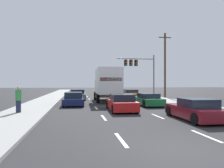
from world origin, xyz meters
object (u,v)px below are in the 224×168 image
Objects in this scene: car_gray at (78,95)px; pedestrian_near_corner at (18,100)px; car_red at (121,103)px; car_navy at (73,99)px; box_truck at (107,83)px; car_green at (148,100)px; car_maroon at (195,110)px; car_orange at (130,94)px; utility_pole_mid at (165,65)px; traffic_signal_mast at (137,66)px.

car_gray is 12.79m from pedestrian_near_corner.
pedestrian_near_corner is (-7.13, -0.79, 0.41)m from car_red.
car_gray is 1.06× the size of car_navy.
box_truck is at bearing 51.05° from pedestrian_near_corner.
car_maroon is (0.08, -7.94, 0.02)m from car_green.
car_navy is (-0.45, -6.79, -0.03)m from car_gray.
car_gray is 10.25m from car_green.
car_navy is at bearing -93.77° from car_gray.
pedestrian_near_corner reaches higher than car_gray.
car_orange is at bearing 43.17° from car_navy.
car_gray is at bearing -175.27° from utility_pole_mid.
car_orange is 1.02× the size of car_green.
pedestrian_near_corner reaches higher than car_maroon.
box_truck is 11.51m from pedestrian_near_corner.
box_truck is 10.53m from traffic_signal_mast.
car_orange is 2.78× the size of pedestrian_near_corner.
car_maroon is at bearing -108.21° from utility_pole_mid.
car_maroon reaches higher than car_green.
car_green is 7.95m from car_maroon.
car_gray is at bearing 112.19° from car_maroon.
car_gray is at bearing 105.64° from car_red.
pedestrian_near_corner is at bearing -123.11° from car_navy.
box_truck is 5.91m from car_green.
car_red is 17.95m from traffic_signal_mast.
car_red reaches higher than car_maroon.
utility_pole_mid is at bearing 11.02° from car_orange.
car_orange reaches higher than car_maroon.
car_gray is 0.70× the size of traffic_signal_mast.
car_green is 11.18m from pedestrian_near_corner.
car_gray reaches higher than car_green.
car_orange is (3.49, 3.21, -1.50)m from box_truck.
car_red is at bearing 125.95° from car_maroon.
traffic_signal_mast reaches higher than box_truck.
car_gray reaches higher than car_navy.
car_orange is 0.52× the size of utility_pole_mid.
car_green is (-0.33, -7.96, -0.06)m from car_orange.
car_red is (3.18, -11.36, -0.01)m from car_gray.
car_gray is at bearing 128.76° from car_green.
pedestrian_near_corner is at bearing 160.10° from car_maroon.
car_green is 11.40m from utility_pole_mid.
car_gray is 1.03× the size of car_red.
box_truck is at bearing 123.69° from car_green.
car_navy is 5.35m from box_truck.
car_maroon is 11.12m from pedestrian_near_corner.
car_orange is at bearing 87.63° from car_green.
car_navy is at bearing 128.41° from car_red.
utility_pole_mid is at bearing 54.28° from car_red.
utility_pole_mid is (5.33, 1.04, 4.09)m from car_orange.
car_red is (-0.07, -8.12, -1.51)m from box_truck.
car_gray is 4.84m from box_truck.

